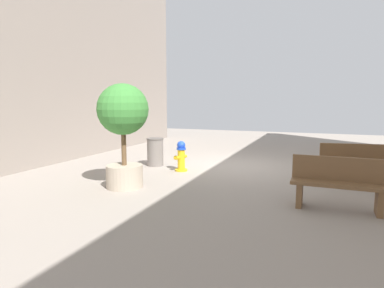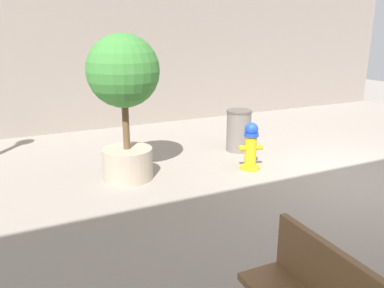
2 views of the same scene
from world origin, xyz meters
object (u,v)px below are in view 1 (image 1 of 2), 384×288
object	(u,v)px
fire_hydrant	(181,156)
trash_bin	(155,152)
bench_near	(358,163)
planter_tree	(123,122)
bench_far	(339,183)

from	to	relation	value
fire_hydrant	trash_bin	size ratio (longest dim) A/B	1.01
bench_near	planter_tree	world-z (taller)	planter_tree
planter_tree	trash_bin	xyz separation A→B (m)	(0.53, -2.50, -1.06)
bench_far	trash_bin	size ratio (longest dim) A/B	1.95
bench_near	bench_far	bearing A→B (deg)	76.10
fire_hydrant	bench_near	bearing A→B (deg)	-177.59
fire_hydrant	trash_bin	distance (m)	1.11
planter_tree	trash_bin	size ratio (longest dim) A/B	2.78
bench_far	trash_bin	xyz separation A→B (m)	(4.99, -2.38, -0.07)
bench_near	planter_tree	distance (m)	5.59
bench_far	planter_tree	distance (m)	4.58
fire_hydrant	planter_tree	world-z (taller)	planter_tree
planter_tree	trash_bin	world-z (taller)	planter_tree
fire_hydrant	planter_tree	distance (m)	2.40
bench_near	fire_hydrant	bearing A→B (deg)	2.41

